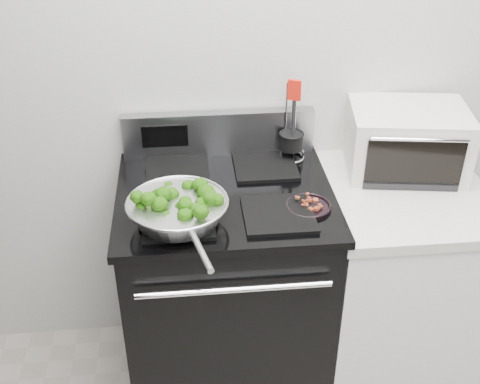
{
  "coord_description": "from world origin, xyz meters",
  "views": [
    {
      "loc": [
        -0.43,
        -0.44,
        2.11
      ],
      "look_at": [
        -0.25,
        1.36,
        0.98
      ],
      "focal_mm": 45.0,
      "sensor_mm": 36.0,
      "label": 1
    }
  ],
  "objects": [
    {
      "name": "toaster_oven",
      "position": [
        0.42,
        1.57,
        1.05
      ],
      "size": [
        0.49,
        0.4,
        0.25
      ],
      "rotation": [
        0.0,
        0.0,
        -0.15
      ],
      "color": "silver",
      "rests_on": "counter"
    },
    {
      "name": "gas_range",
      "position": [
        -0.3,
        1.41,
        0.49
      ],
      "size": [
        0.79,
        0.69,
        1.13
      ],
      "color": "black",
      "rests_on": "floor"
    },
    {
      "name": "utensil_holder",
      "position": [
        -0.02,
        1.64,
        1.01
      ],
      "size": [
        0.11,
        0.11,
        0.34
      ],
      "rotation": [
        0.0,
        0.0,
        -0.41
      ],
      "color": "silver",
      "rests_on": "gas_range"
    },
    {
      "name": "broccoli_pile",
      "position": [
        -0.47,
        1.24,
        1.02
      ],
      "size": [
        0.27,
        0.27,
        0.09
      ],
      "primitive_type": null,
      "color": "black",
      "rests_on": "skillet"
    },
    {
      "name": "counter",
      "position": [
        0.39,
        1.41,
        0.46
      ],
      "size": [
        0.62,
        0.68,
        0.92
      ],
      "color": "white",
      "rests_on": "floor"
    },
    {
      "name": "back_wall",
      "position": [
        0.0,
        1.75,
        1.35
      ],
      "size": [
        4.0,
        0.02,
        2.7
      ],
      "primitive_type": "cube",
      "color": "#BAB7B0",
      "rests_on": "ground"
    },
    {
      "name": "skillet",
      "position": [
        -0.47,
        1.23,
        1.0
      ],
      "size": [
        0.34,
        0.54,
        0.07
      ],
      "rotation": [
        0.0,
        0.0,
        0.24
      ],
      "color": "silver",
      "rests_on": "gas_range"
    },
    {
      "name": "bacon_plate",
      "position": [
        -0.02,
        1.28,
        0.97
      ],
      "size": [
        0.16,
        0.16,
        0.04
      ],
      "rotation": [
        0.0,
        0.0,
        0.42
      ],
      "color": "black",
      "rests_on": "gas_range"
    }
  ]
}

